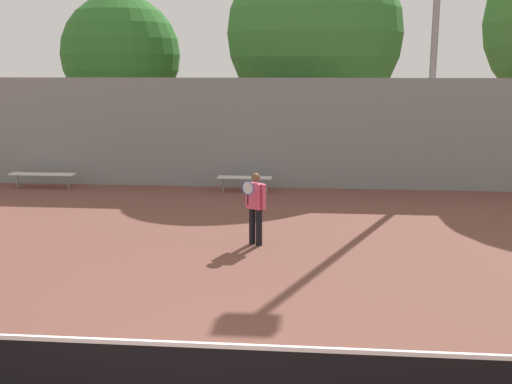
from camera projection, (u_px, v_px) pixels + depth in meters
The scene contains 6 objects.
tennis_player at pixel (255, 205), 13.01m from camera, with size 0.52×0.50×1.60m.
bench_courtside_near at pixel (43, 175), 19.31m from camera, with size 2.12×0.40×0.48m.
bench_courtside_far at pixel (245, 178), 18.74m from camera, with size 1.71×0.40×0.48m.
back_fence at pixel (268, 134), 19.16m from camera, with size 24.12×0.06×3.52m.
tree_green_tall at pixel (121, 55), 23.35m from camera, with size 4.60×4.60×6.62m.
tree_green_broad at pixel (314, 34), 22.72m from camera, with size 6.68×6.68×8.42m.
Camera 1 is at (1.34, -5.68, 3.82)m, focal length 42.00 mm.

